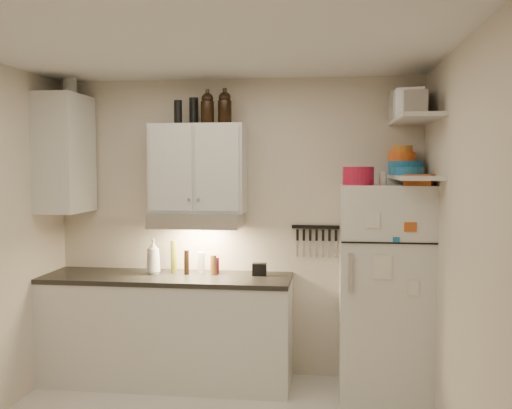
# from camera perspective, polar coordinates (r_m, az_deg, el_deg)

# --- Properties ---
(ceiling) EXTENTS (3.20, 3.00, 0.02)m
(ceiling) POSITION_cam_1_polar(r_m,az_deg,el_deg) (3.61, -5.98, 16.07)
(ceiling) COLOR silver
(ceiling) RESTS_ON ground
(back_wall) EXTENTS (3.20, 0.02, 2.60)m
(back_wall) POSITION_cam_1_polar(r_m,az_deg,el_deg) (5.04, -1.95, -2.34)
(back_wall) COLOR beige
(back_wall) RESTS_ON ground
(right_wall) EXTENTS (0.02, 3.00, 2.60)m
(right_wall) POSITION_cam_1_polar(r_m,az_deg,el_deg) (3.57, 20.33, -5.17)
(right_wall) COLOR beige
(right_wall) RESTS_ON ground
(base_cabinet) EXTENTS (2.10, 0.60, 0.88)m
(base_cabinet) POSITION_cam_1_polar(r_m,az_deg,el_deg) (5.03, -8.85, -12.40)
(base_cabinet) COLOR silver
(base_cabinet) RESTS_ON floor
(countertop) EXTENTS (2.10, 0.62, 0.04)m
(countertop) POSITION_cam_1_polar(r_m,az_deg,el_deg) (4.92, -8.91, -7.26)
(countertop) COLOR black
(countertop) RESTS_ON base_cabinet
(upper_cabinet) EXTENTS (0.80, 0.33, 0.75)m
(upper_cabinet) POSITION_cam_1_polar(r_m,az_deg,el_deg) (4.90, -5.77, 3.61)
(upper_cabinet) COLOR silver
(upper_cabinet) RESTS_ON back_wall
(side_cabinet) EXTENTS (0.33, 0.55, 1.00)m
(side_cabinet) POSITION_cam_1_polar(r_m,az_deg,el_deg) (5.15, -18.58, 4.83)
(side_cabinet) COLOR silver
(side_cabinet) RESTS_ON left_wall
(range_hood) EXTENTS (0.76, 0.46, 0.12)m
(range_hood) POSITION_cam_1_polar(r_m,az_deg,el_deg) (4.85, -5.90, -1.53)
(range_hood) COLOR silver
(range_hood) RESTS_ON back_wall
(fridge) EXTENTS (0.70, 0.68, 1.70)m
(fridge) POSITION_cam_1_polar(r_m,az_deg,el_deg) (4.72, 12.66, -8.39)
(fridge) COLOR silver
(fridge) RESTS_ON floor
(shelf_hi) EXTENTS (0.30, 0.95, 0.03)m
(shelf_hi) POSITION_cam_1_polar(r_m,az_deg,el_deg) (4.52, 15.63, 8.22)
(shelf_hi) COLOR silver
(shelf_hi) RESTS_ON right_wall
(shelf_lo) EXTENTS (0.30, 0.95, 0.03)m
(shelf_lo) POSITION_cam_1_polar(r_m,az_deg,el_deg) (4.51, 15.53, 2.64)
(shelf_lo) COLOR silver
(shelf_lo) RESTS_ON right_wall
(knife_strip) EXTENTS (0.42, 0.02, 0.03)m
(knife_strip) POSITION_cam_1_polar(r_m,az_deg,el_deg) (4.95, 6.03, -2.24)
(knife_strip) COLOR black
(knife_strip) RESTS_ON back_wall
(dutch_oven) EXTENTS (0.27, 0.27, 0.14)m
(dutch_oven) POSITION_cam_1_polar(r_m,az_deg,el_deg) (4.49, 10.18, 2.85)
(dutch_oven) COLOR maroon
(dutch_oven) RESTS_ON fridge
(book_stack) EXTENTS (0.28, 0.30, 0.08)m
(book_stack) POSITION_cam_1_polar(r_m,az_deg,el_deg) (4.47, 16.14, 2.39)
(book_stack) COLOR #B84F17
(book_stack) RESTS_ON fridge
(spice_jar) EXTENTS (0.07, 0.07, 0.10)m
(spice_jar) POSITION_cam_1_polar(r_m,az_deg,el_deg) (4.57, 12.56, 2.59)
(spice_jar) COLOR silver
(spice_jar) RESTS_ON fridge
(stock_pot) EXTENTS (0.34, 0.34, 0.22)m
(stock_pot) POSITION_cam_1_polar(r_m,az_deg,el_deg) (4.75, 14.90, 9.51)
(stock_pot) COLOR silver
(stock_pot) RESTS_ON shelf_hi
(tin_a) EXTENTS (0.26, 0.24, 0.21)m
(tin_a) POSITION_cam_1_polar(r_m,az_deg,el_deg) (4.53, 15.31, 9.77)
(tin_a) COLOR #AAAAAD
(tin_a) RESTS_ON shelf_hi
(tin_b) EXTENTS (0.17, 0.17, 0.16)m
(tin_b) POSITION_cam_1_polar(r_m,az_deg,el_deg) (4.25, 15.64, 9.81)
(tin_b) COLOR #AAAAAD
(tin_b) RESTS_ON shelf_hi
(bowl_teal) EXTENTS (0.28, 0.28, 0.11)m
(bowl_teal) POSITION_cam_1_polar(r_m,az_deg,el_deg) (4.79, 14.71, 3.57)
(bowl_teal) COLOR #1C679D
(bowl_teal) RESTS_ON shelf_lo
(bowl_orange) EXTENTS (0.22, 0.22, 0.07)m
(bowl_orange) POSITION_cam_1_polar(r_m,az_deg,el_deg) (4.80, 14.37, 4.65)
(bowl_orange) COLOR #EC5516
(bowl_orange) RESTS_ON bowl_teal
(bowl_yellow) EXTENTS (0.18, 0.18, 0.06)m
(bowl_yellow) POSITION_cam_1_polar(r_m,az_deg,el_deg) (4.81, 14.39, 5.38)
(bowl_yellow) COLOR #C77323
(bowl_yellow) RESTS_ON bowl_orange
(plates) EXTENTS (0.32, 0.32, 0.06)m
(plates) POSITION_cam_1_polar(r_m,az_deg,el_deg) (4.55, 14.91, 3.24)
(plates) COLOR #1C679D
(plates) RESTS_ON shelf_lo
(growler_a) EXTENTS (0.13, 0.13, 0.26)m
(growler_a) POSITION_cam_1_polar(r_m,az_deg,el_deg) (4.82, -4.87, 9.62)
(growler_a) COLOR black
(growler_a) RESTS_ON upper_cabinet
(growler_b) EXTENTS (0.14, 0.14, 0.27)m
(growler_b) POSITION_cam_1_polar(r_m,az_deg,el_deg) (4.84, -3.15, 9.69)
(growler_b) COLOR black
(growler_b) RESTS_ON upper_cabinet
(thermos_a) EXTENTS (0.09, 0.09, 0.22)m
(thermos_a) POSITION_cam_1_polar(r_m,az_deg,el_deg) (4.94, -6.24, 9.27)
(thermos_a) COLOR black
(thermos_a) RESTS_ON upper_cabinet
(thermos_b) EXTENTS (0.07, 0.07, 0.19)m
(thermos_b) POSITION_cam_1_polar(r_m,az_deg,el_deg) (4.88, -7.81, 9.15)
(thermos_b) COLOR black
(thermos_b) RESTS_ON upper_cabinet
(side_jar) EXTENTS (0.15, 0.15, 0.16)m
(side_jar) POSITION_cam_1_polar(r_m,az_deg,el_deg) (5.29, -18.15, 11.15)
(side_jar) COLOR silver
(side_jar) RESTS_ON side_cabinet
(soap_bottle) EXTENTS (0.17, 0.17, 0.34)m
(soap_bottle) POSITION_cam_1_polar(r_m,az_deg,el_deg) (4.98, -10.24, -4.92)
(soap_bottle) COLOR silver
(soap_bottle) RESTS_ON countertop
(pepper_mill) EXTENTS (0.07, 0.07, 0.17)m
(pepper_mill) POSITION_cam_1_polar(r_m,az_deg,el_deg) (4.89, -4.28, -6.04)
(pepper_mill) COLOR brown
(pepper_mill) RESTS_ON countertop
(oil_bottle) EXTENTS (0.06, 0.06, 0.28)m
(oil_bottle) POSITION_cam_1_polar(r_m,az_deg,el_deg) (5.01, -8.23, -5.19)
(oil_bottle) COLOR olive
(oil_bottle) RESTS_ON countertop
(vinegar_bottle) EXTENTS (0.05, 0.05, 0.21)m
(vinegar_bottle) POSITION_cam_1_polar(r_m,az_deg,el_deg) (4.92, -6.96, -5.76)
(vinegar_bottle) COLOR black
(vinegar_bottle) RESTS_ON countertop
(clear_bottle) EXTENTS (0.07, 0.07, 0.18)m
(clear_bottle) POSITION_cam_1_polar(r_m,az_deg,el_deg) (4.96, -5.48, -5.82)
(clear_bottle) COLOR silver
(clear_bottle) RESTS_ON countertop
(red_jar) EXTENTS (0.09, 0.09, 0.14)m
(red_jar) POSITION_cam_1_polar(r_m,az_deg,el_deg) (4.96, -4.09, -6.07)
(red_jar) COLOR maroon
(red_jar) RESTS_ON countertop
(caddy) EXTENTS (0.12, 0.09, 0.10)m
(caddy) POSITION_cam_1_polar(r_m,az_deg,el_deg) (4.85, 0.35, -6.51)
(caddy) COLOR black
(caddy) RESTS_ON countertop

